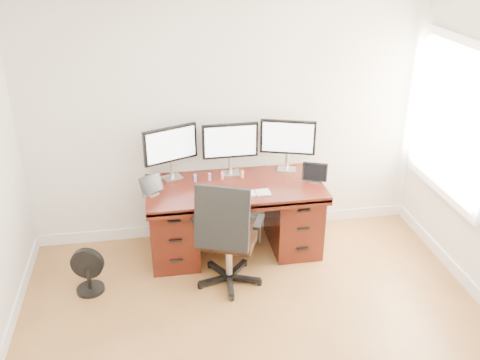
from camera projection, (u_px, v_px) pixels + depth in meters
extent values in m
cube|color=white|center=(227.00, 111.00, 5.26)|extent=(4.00, 0.10, 2.70)
cube|color=white|center=(453.00, 120.00, 4.87)|extent=(0.04, 1.30, 1.50)
cube|color=white|center=(451.00, 120.00, 4.87)|extent=(0.01, 1.15, 1.35)
cube|color=#42140D|center=(235.00, 188.00, 5.13)|extent=(1.70, 0.80, 0.05)
cube|color=#42140D|center=(173.00, 225.00, 5.23)|extent=(0.45, 0.70, 0.70)
cube|color=#42140D|center=(293.00, 215.00, 5.41)|extent=(0.45, 0.70, 0.70)
cube|color=black|center=(230.00, 194.00, 5.49)|extent=(0.74, 0.03, 0.40)
cylinder|color=black|center=(229.00, 277.00, 4.98)|extent=(0.75, 0.75, 0.08)
cylinder|color=silver|center=(229.00, 255.00, 4.87)|extent=(0.06, 0.06, 0.41)
cube|color=black|center=(229.00, 236.00, 4.78)|extent=(0.63, 0.62, 0.07)
cube|color=black|center=(222.00, 219.00, 4.45)|extent=(0.45, 0.23, 0.56)
cube|color=black|center=(199.00, 215.00, 4.76)|extent=(0.15, 0.25, 0.03)
cube|color=black|center=(259.00, 222.00, 4.65)|extent=(0.15, 0.25, 0.03)
cylinder|color=black|center=(91.00, 289.00, 4.86)|extent=(0.25, 0.25, 0.03)
cylinder|color=black|center=(89.00, 278.00, 4.81)|extent=(0.04, 0.04, 0.21)
cylinder|color=black|center=(87.00, 265.00, 4.74)|extent=(0.30, 0.12, 0.29)
cube|color=silver|center=(172.00, 177.00, 5.27)|extent=(0.22, 0.20, 0.01)
cylinder|color=silver|center=(172.00, 170.00, 5.23)|extent=(0.04, 0.04, 0.18)
cube|color=black|center=(170.00, 144.00, 5.12)|extent=(0.52, 0.24, 0.35)
cube|color=white|center=(171.00, 145.00, 5.10)|extent=(0.46, 0.19, 0.30)
cube|color=silver|center=(230.00, 173.00, 5.36)|extent=(0.18, 0.14, 0.01)
cylinder|color=silver|center=(230.00, 165.00, 5.32)|extent=(0.04, 0.04, 0.18)
cube|color=black|center=(230.00, 141.00, 5.20)|extent=(0.55, 0.04, 0.35)
cube|color=white|center=(230.00, 141.00, 5.19)|extent=(0.50, 0.01, 0.30)
cube|color=silver|center=(287.00, 169.00, 5.44)|extent=(0.21, 0.19, 0.01)
cylinder|color=silver|center=(287.00, 161.00, 5.41)|extent=(0.04, 0.04, 0.18)
cube|color=black|center=(288.00, 137.00, 5.29)|extent=(0.53, 0.20, 0.35)
cube|color=white|center=(288.00, 138.00, 5.28)|extent=(0.48, 0.16, 0.30)
cube|color=silver|center=(152.00, 193.00, 4.95)|extent=(0.13, 0.12, 0.01)
cube|color=black|center=(151.00, 184.00, 4.91)|extent=(0.23, 0.20, 0.17)
cube|color=silver|center=(315.00, 181.00, 5.19)|extent=(0.12, 0.11, 0.01)
cube|color=black|center=(315.00, 172.00, 5.15)|extent=(0.25, 0.15, 0.17)
cube|color=silver|center=(241.00, 194.00, 4.94)|extent=(0.27, 0.12, 0.01)
cube|color=silver|center=(263.00, 192.00, 4.98)|extent=(0.14, 0.14, 0.01)
cube|color=black|center=(209.00, 194.00, 4.95)|extent=(0.24, 0.19, 0.01)
cube|color=black|center=(232.00, 188.00, 5.05)|extent=(0.13, 0.10, 0.01)
cylinder|color=#5F74F3|center=(195.00, 179.00, 5.19)|extent=(0.03, 0.03, 0.05)
sphere|color=#5F74F3|center=(195.00, 175.00, 5.17)|extent=(0.03, 0.03, 0.03)
cylinder|color=#B16EE7|center=(210.00, 178.00, 5.21)|extent=(0.03, 0.03, 0.05)
sphere|color=#B16EE7|center=(209.00, 174.00, 5.19)|extent=(0.03, 0.03, 0.03)
cylinder|color=#E26786|center=(222.00, 177.00, 5.23)|extent=(0.03, 0.03, 0.05)
sphere|color=#E26786|center=(222.00, 174.00, 5.21)|extent=(0.03, 0.03, 0.03)
cylinder|color=#FB8A55|center=(242.00, 176.00, 5.26)|extent=(0.03, 0.03, 0.05)
sphere|color=#FB8A55|center=(242.00, 172.00, 5.24)|extent=(0.03, 0.03, 0.03)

